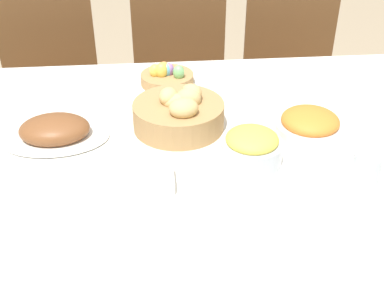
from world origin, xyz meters
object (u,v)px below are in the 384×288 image
object	(u,v)px
fork	(194,237)
pineapple_bowl	(251,148)
bread_basket	(179,113)
dinner_plate	(270,231)
chair_far_center	(181,89)
chair_far_right	(291,85)
ham_platter	(55,131)
drinking_cup	(366,167)
egg_basket	(167,77)
spoon	(358,227)
butter_dish	(145,181)
carrot_bowl	(309,126)
chair_far_left	(52,95)
knife	(344,228)

from	to	relation	value
fork	pineapple_bowl	bearing A→B (deg)	53.87
bread_basket	dinner_plate	bearing A→B (deg)	-71.02
chair_far_center	chair_far_right	bearing A→B (deg)	0.26
ham_platter	drinking_cup	distance (m)	0.81
fork	drinking_cup	world-z (taller)	drinking_cup
chair_far_center	egg_basket	xyz separation A→B (m)	(-0.08, -0.50, 0.29)
chair_far_center	spoon	world-z (taller)	chair_far_center
butter_dish	fork	bearing A→B (deg)	-62.56
carrot_bowl	dinner_plate	bearing A→B (deg)	-117.78
bread_basket	dinner_plate	world-z (taller)	bread_basket
chair_far_left	spoon	size ratio (longest dim) A/B	4.77
egg_basket	dinner_plate	xyz separation A→B (m)	(0.18, -0.74, -0.02)
pineapple_bowl	fork	distance (m)	0.31
drinking_cup	knife	bearing A→B (deg)	-123.84
fork	spoon	world-z (taller)	same
carrot_bowl	drinking_cup	distance (m)	0.21
chair_far_left	carrot_bowl	size ratio (longest dim) A/B	5.01
chair_far_left	butter_dish	bearing A→B (deg)	-73.54
ham_platter	chair_far_center	bearing A→B (deg)	63.99
chair_far_right	chair_far_center	world-z (taller)	same
chair_far_left	knife	world-z (taller)	chair_far_left
spoon	butter_dish	xyz separation A→B (m)	(-0.44, 0.19, 0.01)
dinner_plate	chair_far_left	bearing A→B (deg)	118.32
dinner_plate	fork	bearing A→B (deg)	180.00
bread_basket	carrot_bowl	world-z (taller)	bread_basket
chair_far_right	chair_far_center	bearing A→B (deg)	-177.64
ham_platter	spoon	size ratio (longest dim) A/B	1.52
chair_far_right	fork	distance (m)	1.40
chair_far_right	spoon	distance (m)	1.30
butter_dish	chair_far_left	bearing A→B (deg)	111.45
chair_far_right	bread_basket	size ratio (longest dim) A/B	3.58
egg_basket	butter_dish	xyz separation A→B (m)	(-0.08, -0.56, -0.01)
bread_basket	ham_platter	world-z (taller)	bread_basket
chair_far_left	bread_basket	bearing A→B (deg)	-61.98
chair_far_left	bread_basket	distance (m)	1.00
bread_basket	dinner_plate	xyz separation A→B (m)	(0.16, -0.45, -0.04)
spoon	ham_platter	bearing A→B (deg)	151.50
chair_far_center	butter_dish	distance (m)	1.11
chair_far_right	ham_platter	distance (m)	1.26
fork	drinking_cup	xyz separation A→B (m)	(0.43, 0.16, 0.03)
ham_platter	fork	size ratio (longest dim) A/B	1.52
chair_far_right	bread_basket	distance (m)	1.03
egg_basket	drinking_cup	xyz separation A→B (m)	(0.44, -0.58, 0.01)
egg_basket	ham_platter	bearing A→B (deg)	-134.84
pineapple_bowl	carrot_bowl	world-z (taller)	pineapple_bowl
egg_basket	ham_platter	size ratio (longest dim) A/B	0.60
ham_platter	spoon	world-z (taller)	ham_platter
knife	butter_dish	xyz separation A→B (m)	(-0.41, 0.19, 0.01)
dinner_plate	bread_basket	bearing A→B (deg)	108.98
bread_basket	knife	world-z (taller)	bread_basket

